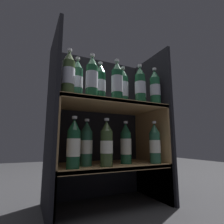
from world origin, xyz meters
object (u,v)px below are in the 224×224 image
(bottle_upper_back_0, at_px, (77,80))
(bottle_lower_back_1, at_px, (126,144))
(bottle_upper_front_2, at_px, (117,82))
(bottle_lower_front_0, at_px, (74,145))
(bottle_upper_front_0, at_px, (68,74))
(bottle_upper_front_4, at_px, (155,89))
(bottle_upper_front_3, at_px, (140,86))
(bottle_upper_back_1, at_px, (100,84))
(bottle_lower_front_2, at_px, (155,144))
(bottle_upper_back_3, at_px, (141,90))
(bottle_upper_back_2, at_px, (123,88))
(bottle_lower_back_0, at_px, (86,144))
(bottle_lower_front_1, at_px, (107,144))
(bottle_upper_front_1, at_px, (92,78))

(bottle_upper_back_0, xyz_separation_m, bottle_lower_back_1, (0.33, -0.00, -0.37))
(bottle_upper_front_2, relative_size, bottle_lower_front_0, 1.00)
(bottle_upper_front_0, bearing_deg, bottle_upper_front_4, 0.00)
(bottle_upper_front_3, bearing_deg, bottle_upper_back_1, 162.79)
(bottle_lower_front_2, bearing_deg, bottle_upper_front_2, 180.00)
(bottle_upper_back_3, xyz_separation_m, bottle_lower_front_2, (0.04, -0.08, -0.37))
(bottle_upper_front_0, bearing_deg, bottle_lower_back_1, 11.09)
(bottle_upper_back_0, height_order, bottle_upper_back_3, same)
(bottle_upper_back_2, relative_size, bottle_lower_back_0, 1.00)
(bottle_upper_back_2, height_order, bottle_lower_back_1, bottle_upper_back_2)
(bottle_upper_front_3, xyz_separation_m, bottle_lower_front_1, (-0.24, 0.00, -0.37))
(bottle_upper_back_1, bearing_deg, bottle_upper_front_2, -43.58)
(bottle_upper_back_1, distance_m, bottle_upper_back_2, 0.17)
(bottle_upper_front_2, distance_m, bottle_lower_front_1, 0.38)
(bottle_lower_back_1, bearing_deg, bottle_lower_front_0, -167.63)
(bottle_upper_front_3, relative_size, bottle_lower_front_2, 1.00)
(bottle_lower_front_2, bearing_deg, bottle_lower_front_0, 180.00)
(bottle_upper_front_1, bearing_deg, bottle_lower_front_2, -0.00)
(bottle_upper_front_0, bearing_deg, bottle_lower_front_0, 0.00)
(bottle_upper_back_0, xyz_separation_m, bottle_lower_back_0, (0.07, -0.00, -0.37))
(bottle_upper_front_3, relative_size, bottle_upper_back_3, 1.00)
(bottle_upper_front_2, bearing_deg, bottle_lower_front_1, 180.00)
(bottle_upper_back_3, distance_m, bottle_lower_front_1, 0.48)
(bottle_upper_back_0, relative_size, bottle_lower_front_2, 1.00)
(bottle_upper_front_3, height_order, bottle_lower_front_0, bottle_upper_front_3)
(bottle_lower_front_0, height_order, bottle_lower_back_0, same)
(bottle_upper_front_0, distance_m, bottle_lower_front_2, 0.67)
(bottle_upper_front_3, xyz_separation_m, bottle_upper_back_2, (-0.08, 0.08, -0.00))
(bottle_upper_back_0, xyz_separation_m, bottle_lower_front_0, (-0.02, -0.08, -0.37))
(bottle_upper_back_3, height_order, bottle_lower_front_2, bottle_upper_back_3)
(bottle_upper_back_2, relative_size, bottle_upper_back_3, 1.00)
(bottle_upper_front_0, bearing_deg, bottle_upper_back_2, 11.53)
(bottle_lower_back_0, bearing_deg, bottle_lower_back_1, 0.00)
(bottle_upper_back_2, bearing_deg, bottle_lower_back_0, 180.00)
(bottle_upper_front_0, bearing_deg, bottle_upper_front_2, 0.00)
(bottle_upper_back_0, relative_size, bottle_lower_front_1, 1.00)
(bottle_lower_front_1, bearing_deg, bottle_lower_back_1, 24.68)
(bottle_upper_front_1, distance_m, bottle_upper_front_3, 0.33)
(bottle_upper_back_1, distance_m, bottle_lower_front_1, 0.38)
(bottle_upper_front_2, height_order, bottle_lower_front_1, bottle_upper_front_2)
(bottle_upper_back_3, bearing_deg, bottle_upper_front_3, -128.19)
(bottle_upper_front_2, distance_m, bottle_upper_front_4, 0.29)
(bottle_upper_back_0, relative_size, bottle_upper_back_3, 1.00)
(bottle_upper_back_1, bearing_deg, bottle_upper_front_4, -11.76)
(bottle_upper_front_0, distance_m, bottle_lower_back_1, 0.55)
(bottle_upper_front_4, relative_size, bottle_lower_back_0, 1.00)
(bottle_upper_front_2, relative_size, bottle_upper_front_4, 1.00)
(bottle_upper_back_1, height_order, bottle_lower_front_1, bottle_upper_back_1)
(bottle_upper_front_4, bearing_deg, bottle_upper_back_0, 171.52)
(bottle_upper_front_0, xyz_separation_m, bottle_upper_back_2, (0.38, 0.08, -0.00))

